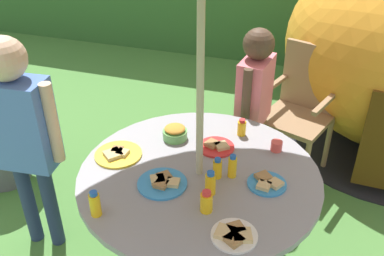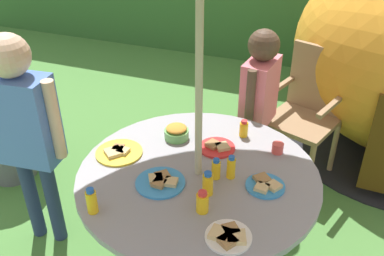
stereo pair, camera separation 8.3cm
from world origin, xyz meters
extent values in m
cylinder|color=tan|center=(0.00, 0.00, 0.33)|extent=(0.16, 0.16, 0.67)
cylinder|color=gray|center=(0.00, 0.00, 0.69)|extent=(1.26, 1.26, 0.03)
cylinder|color=#B7AD8C|center=(0.00, 0.00, 1.18)|extent=(0.04, 0.04, 2.36)
cylinder|color=#93704C|center=(0.14, 1.00, 0.22)|extent=(0.04, 0.04, 0.45)
cylinder|color=#93704C|center=(0.52, 0.86, 0.22)|extent=(0.04, 0.04, 0.45)
cylinder|color=#93704C|center=(0.27, 1.38, 0.22)|extent=(0.04, 0.04, 0.45)
cylinder|color=#93704C|center=(0.66, 1.24, 0.22)|extent=(0.04, 0.04, 0.45)
cube|color=#93704C|center=(0.40, 1.12, 0.46)|extent=(0.57, 0.57, 0.04)
cube|color=#93704C|center=(0.46, 1.31, 0.73)|extent=(0.44, 0.18, 0.50)
cube|color=#93704C|center=(0.20, 1.19, 0.68)|extent=(0.18, 0.43, 0.03)
cube|color=#93704C|center=(0.59, 1.05, 0.68)|extent=(0.18, 0.43, 0.03)
cylinder|color=#595960|center=(-1.64, 0.35, 0.12)|extent=(0.34, 0.34, 0.24)
cylinder|color=brown|center=(0.12, 0.95, 0.27)|extent=(0.07, 0.07, 0.54)
cylinder|color=brown|center=(0.11, 0.82, 0.27)|extent=(0.07, 0.07, 0.54)
cube|color=#EA727F|center=(0.12, 0.89, 0.77)|extent=(0.21, 0.33, 0.46)
cylinder|color=#4C3828|center=(0.14, 1.06, 0.79)|extent=(0.06, 0.06, 0.41)
cylinder|color=#4C3828|center=(0.09, 0.71, 0.79)|extent=(0.06, 0.06, 0.41)
sphere|color=#4C3828|center=(0.12, 0.89, 1.10)|extent=(0.20, 0.20, 0.20)
cylinder|color=navy|center=(-1.06, -0.11, 0.31)|extent=(0.08, 0.08, 0.61)
cylinder|color=navy|center=(-0.91, -0.09, 0.31)|extent=(0.08, 0.08, 0.61)
cube|color=#4C72C6|center=(-0.98, -0.10, 0.87)|extent=(0.37, 0.23, 0.52)
cylinder|color=#D8B293|center=(-0.79, -0.08, 0.90)|extent=(0.07, 0.07, 0.47)
sphere|color=#D8B293|center=(-0.98, -0.10, 1.25)|extent=(0.23, 0.23, 0.23)
cylinder|color=#66B259|center=(-0.23, 0.27, 0.73)|extent=(0.14, 0.14, 0.05)
ellipsoid|color=gold|center=(-0.23, 0.27, 0.77)|extent=(0.12, 0.12, 0.04)
cylinder|color=red|center=(0.02, 0.25, 0.71)|extent=(0.21, 0.21, 0.01)
cube|color=tan|center=(0.06, 0.24, 0.72)|extent=(0.10, 0.10, 0.02)
cube|color=#9E7547|center=(0.00, 0.25, 0.72)|extent=(0.09, 0.09, 0.02)
cylinder|color=#338CD8|center=(-0.15, -0.15, 0.71)|extent=(0.25, 0.25, 0.01)
cube|color=tan|center=(-0.09, -0.14, 0.72)|extent=(0.07, 0.07, 0.02)
cube|color=#9E7547|center=(-0.15, -0.11, 0.72)|extent=(0.10, 0.10, 0.02)
cube|color=tan|center=(-0.17, -0.15, 0.72)|extent=(0.09, 0.09, 0.02)
cube|color=#9E7547|center=(-0.14, -0.17, 0.72)|extent=(0.07, 0.07, 0.02)
cylinder|color=yellow|center=(-0.47, 0.01, 0.71)|extent=(0.26, 0.26, 0.01)
cube|color=tan|center=(-0.44, 0.01, 0.72)|extent=(0.06, 0.06, 0.02)
cube|color=#9E7547|center=(-0.48, 0.03, 0.72)|extent=(0.07, 0.07, 0.02)
cube|color=tan|center=(-0.49, -0.02, 0.72)|extent=(0.12, 0.12, 0.02)
cylinder|color=#338CD8|center=(0.35, 0.01, 0.71)|extent=(0.20, 0.20, 0.01)
cube|color=tan|center=(0.39, 0.01, 0.72)|extent=(0.09, 0.09, 0.02)
cube|color=#9E7547|center=(0.33, 0.04, 0.72)|extent=(0.10, 0.10, 0.02)
cube|color=tan|center=(0.34, -0.03, 0.72)|extent=(0.07, 0.07, 0.02)
cylinder|color=white|center=(0.27, -0.38, 0.71)|extent=(0.20, 0.20, 0.01)
cube|color=tan|center=(0.31, -0.38, 0.72)|extent=(0.10, 0.10, 0.02)
cube|color=#9E7547|center=(0.27, -0.35, 0.72)|extent=(0.09, 0.09, 0.02)
cube|color=tan|center=(0.24, -0.39, 0.72)|extent=(0.09, 0.09, 0.02)
cube|color=#9E7547|center=(0.28, -0.42, 0.72)|extent=(0.10, 0.10, 0.02)
cylinder|color=yellow|center=(0.17, 0.02, 0.76)|extent=(0.04, 0.04, 0.11)
cylinder|color=blue|center=(0.17, 0.02, 0.82)|extent=(0.03, 0.03, 0.02)
cylinder|color=yellow|center=(0.11, -0.26, 0.75)|extent=(0.06, 0.06, 0.10)
cylinder|color=red|center=(0.11, -0.26, 0.81)|extent=(0.04, 0.04, 0.02)
cylinder|color=yellow|center=(0.10, -0.14, 0.76)|extent=(0.05, 0.05, 0.11)
cylinder|color=blue|center=(0.10, -0.14, 0.82)|extent=(0.04, 0.04, 0.02)
cylinder|color=yellow|center=(-0.35, -0.44, 0.76)|extent=(0.05, 0.05, 0.11)
cylinder|color=blue|center=(-0.35, -0.44, 0.83)|extent=(0.04, 0.04, 0.02)
cylinder|color=yellow|center=(0.13, 0.43, 0.75)|extent=(0.05, 0.05, 0.09)
cylinder|color=red|center=(0.13, 0.43, 0.80)|extent=(0.04, 0.04, 0.02)
cylinder|color=yellow|center=(0.10, -0.01, 0.75)|extent=(0.05, 0.05, 0.10)
cylinder|color=blue|center=(0.10, -0.01, 0.81)|extent=(0.03, 0.03, 0.02)
cylinder|color=#E04C47|center=(0.35, 0.33, 0.73)|extent=(0.06, 0.06, 0.06)
camera|label=1|loc=(0.51, -1.68, 2.06)|focal=39.95mm
camera|label=2|loc=(0.59, -1.65, 2.06)|focal=39.95mm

